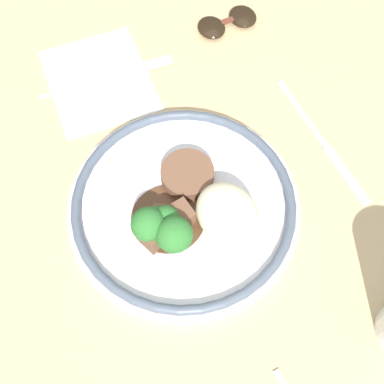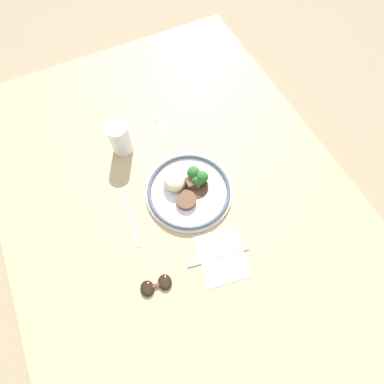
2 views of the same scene
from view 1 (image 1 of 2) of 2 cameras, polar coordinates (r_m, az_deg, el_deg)
ground_plane at (r=0.70m, az=1.37°, el=-0.85°), size 8.00×8.00×0.00m
dining_table at (r=0.68m, az=1.41°, el=-0.20°), size 1.55×1.09×0.04m
napkin at (r=0.77m, az=-9.89°, el=11.64°), size 0.18×0.16×0.00m
plate at (r=0.63m, az=-0.70°, el=-1.78°), size 0.28×0.28×0.07m
fork at (r=0.77m, az=-7.68°, el=12.36°), size 0.05×0.19×0.00m
knife at (r=0.72m, az=13.90°, el=5.01°), size 0.21×0.03×0.00m
sunglasses at (r=0.82m, az=3.78°, el=17.64°), size 0.06×0.10×0.01m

